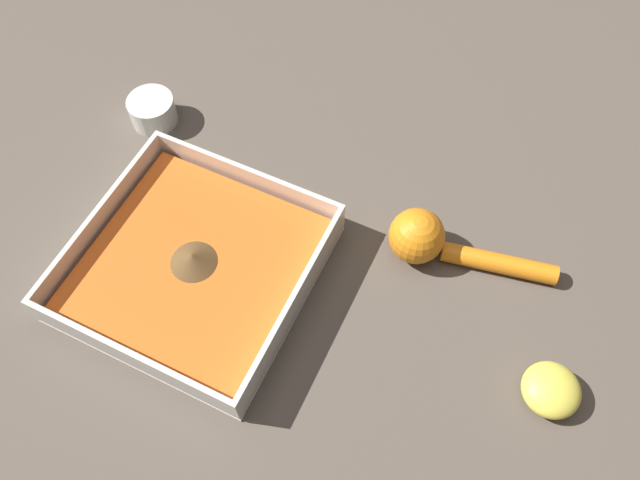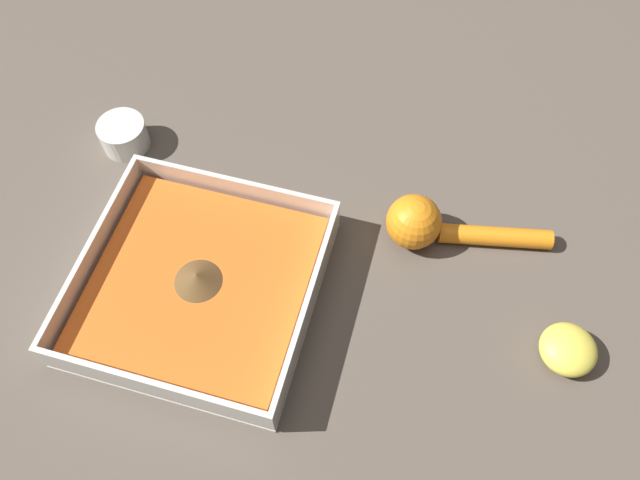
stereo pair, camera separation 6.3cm
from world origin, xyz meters
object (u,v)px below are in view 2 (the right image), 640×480
(square_dish, at_px, (200,286))
(lemon_half, at_px, (568,347))
(lemon_squeezer, at_px, (431,225))
(spice_bowl, at_px, (124,136))

(square_dish, xyz_separation_m, lemon_half, (-0.41, -0.04, 0.00))
(square_dish, distance_m, lemon_squeezer, 0.28)
(lemon_half, bearing_deg, square_dish, 5.31)
(lemon_squeezer, height_order, lemon_half, lemon_squeezer)
(spice_bowl, xyz_separation_m, lemon_half, (-0.58, 0.14, -0.00))
(square_dish, relative_size, lemon_squeezer, 1.31)
(spice_bowl, distance_m, lemon_squeezer, 0.41)
(spice_bowl, bearing_deg, square_dish, 134.60)
(square_dish, height_order, lemon_half, square_dish)
(lemon_half, bearing_deg, lemon_squeezer, -31.54)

